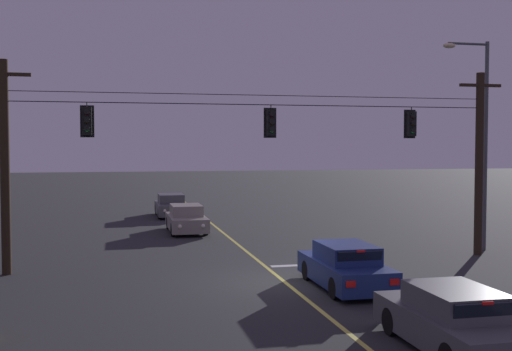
{
  "coord_description": "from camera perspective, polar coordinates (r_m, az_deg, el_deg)",
  "views": [
    {
      "loc": [
        -5.32,
        -19.43,
        4.4
      ],
      "look_at": [
        0.0,
        4.3,
        3.26
      ],
      "focal_mm": 44.22,
      "sensor_mm": 36.0,
      "label": 1
    }
  ],
  "objects": [
    {
      "name": "car_waiting_second_near",
      "position": [
        14.47,
        17.42,
        -12.46
      ],
      "size": [
        1.8,
        4.33,
        1.39
      ],
      "color": "#4C4C51",
      "rests_on": "ground"
    },
    {
      "name": "car_oncoming_lead",
      "position": [
        32.45,
        -6.32,
        -3.96
      ],
      "size": [
        1.8,
        4.42,
        1.39
      ],
      "color": "gray",
      "rests_on": "ground"
    },
    {
      "name": "stop_bar_paint",
      "position": [
        23.69,
        5.39,
        -8.02
      ],
      "size": [
        3.4,
        0.36,
        0.01
      ],
      "primitive_type": "cube",
      "color": "silver",
      "rests_on": "ground"
    },
    {
      "name": "lane_centre_stripe",
      "position": [
        29.54,
        -2.14,
        -5.87
      ],
      "size": [
        0.14,
        60.0,
        0.01
      ],
      "primitive_type": "cube",
      "color": "#D1C64C",
      "rests_on": "ground"
    },
    {
      "name": "signal_span_assembly",
      "position": [
        23.35,
        0.54,
        1.25
      ],
      "size": [
        19.75,
        0.32,
        7.32
      ],
      "color": "#2D2116",
      "rests_on": "ground"
    },
    {
      "name": "traffic_light_centre",
      "position": [
        25.39,
        13.89,
        4.57
      ],
      "size": [
        0.48,
        0.41,
        1.22
      ],
      "color": "black"
    },
    {
      "name": "traffic_light_left_inner",
      "position": [
        23.42,
        1.37,
        4.81
      ],
      "size": [
        0.48,
        0.41,
        1.22
      ],
      "color": "black"
    },
    {
      "name": "car_oncoming_trailing",
      "position": [
        39.77,
        -7.69,
        -2.74
      ],
      "size": [
        1.8,
        4.42,
        1.39
      ],
      "color": "#4C4C51",
      "rests_on": "ground"
    },
    {
      "name": "car_waiting_near_lane",
      "position": [
        19.89,
        8.08,
        -8.2
      ],
      "size": [
        1.8,
        4.33,
        1.39
      ],
      "color": "navy",
      "rests_on": "ground"
    },
    {
      "name": "traffic_light_leftmost",
      "position": [
        22.74,
        -15.04,
        4.78
      ],
      "size": [
        0.48,
        0.41,
        1.22
      ],
      "color": "black"
    },
    {
      "name": "street_lamp_corner",
      "position": [
        28.05,
        19.58,
        4.17
      ],
      "size": [
        2.11,
        0.3,
        8.74
      ],
      "color": "#4C4F54",
      "rests_on": "ground"
    },
    {
      "name": "ground_plane",
      "position": [
        20.62,
        2.65,
        -9.63
      ],
      "size": [
        180.0,
        180.0,
        0.0
      ],
      "primitive_type": "plane",
      "color": "#28282B"
    }
  ]
}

